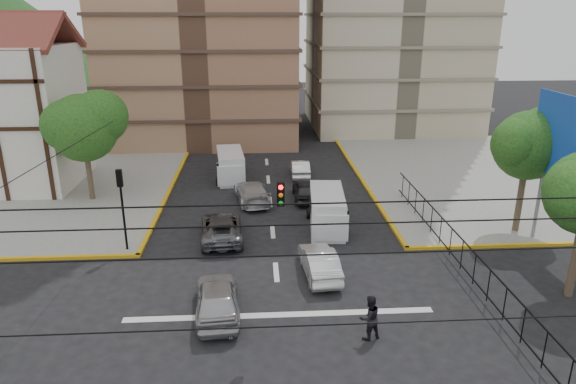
{
  "coord_description": "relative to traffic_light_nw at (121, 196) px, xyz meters",
  "views": [
    {
      "loc": [
        -0.82,
        -17.43,
        11.89
      ],
      "look_at": [
        0.61,
        5.4,
        4.0
      ],
      "focal_mm": 32.0,
      "sensor_mm": 36.0,
      "label": 1
    }
  ],
  "objects": [
    {
      "name": "park_fence",
      "position": [
        16.8,
        -3.3,
        -3.11
      ],
      "size": [
        0.1,
        22.5,
        1.66
      ],
      "primitive_type": null,
      "color": "black",
      "rests_on": "ground"
    },
    {
      "name": "traffic_light_nw",
      "position": [
        0.0,
        0.0,
        0.0
      ],
      "size": [
        0.28,
        0.22,
        4.4
      ],
      "color": "black",
      "rests_on": "ground"
    },
    {
      "name": "van_right_lane",
      "position": [
        11.01,
        2.36,
        -2.05
      ],
      "size": [
        2.28,
        4.97,
        2.18
      ],
      "rotation": [
        0.0,
        0.0,
        -0.08
      ],
      "color": "silver",
      "rests_on": "ground"
    },
    {
      "name": "car_grey_mid_left",
      "position": [
        4.91,
        1.38,
        -2.44
      ],
      "size": [
        2.62,
        5.02,
        1.35
      ],
      "primitive_type": "imported",
      "rotation": [
        0.0,
        0.0,
        3.22
      ],
      "color": "#595B60",
      "rests_on": "ground"
    },
    {
      "name": "traffic_light_hanging",
      "position": [
        7.8,
        -9.84,
        2.79
      ],
      "size": [
        18.0,
        9.12,
        0.92
      ],
      "color": "black",
      "rests_on": "ground"
    },
    {
      "name": "tree_park_c",
      "position": [
        21.89,
        1.21,
        2.22
      ],
      "size": [
        4.65,
        3.8,
        7.25
      ],
      "color": "#473828",
      "rests_on": "ground"
    },
    {
      "name": "car_white_rear_right",
      "position": [
        10.31,
        12.93,
        -2.47
      ],
      "size": [
        1.44,
        3.92,
        1.28
      ],
      "primitive_type": "imported",
      "rotation": [
        0.0,
        0.0,
        3.12
      ],
      "color": "white",
      "rests_on": "ground"
    },
    {
      "name": "billboard",
      "position": [
        22.25,
        -1.8,
        2.89
      ],
      "size": [
        0.36,
        6.2,
        8.1
      ],
      "color": "slate",
      "rests_on": "ground"
    },
    {
      "name": "car_silver_front_left",
      "position": [
        5.19,
        -6.33,
        -2.35
      ],
      "size": [
        2.19,
        4.63,
        1.53
      ],
      "primitive_type": "imported",
      "rotation": [
        0.0,
        0.0,
        3.23
      ],
      "color": "#AAAAAF",
      "rests_on": "ground"
    },
    {
      "name": "car_darkgrey_mid_right",
      "position": [
        10.23,
        7.53,
        -2.42
      ],
      "size": [
        1.66,
        4.08,
        1.38
      ],
      "primitive_type": "imported",
      "rotation": [
        0.0,
        0.0,
        3.13
      ],
      "color": "#29292C",
      "rests_on": "ground"
    },
    {
      "name": "tudor_building",
      "position": [
        -11.2,
        12.2,
        2.14
      ],
      "size": [
        10.8,
        8.05,
        12.23
      ],
      "color": "silver",
      "rests_on": "ground"
    },
    {
      "name": "car_white_front_right",
      "position": [
        9.87,
        -3.21,
        -2.43
      ],
      "size": [
        1.78,
        4.26,
        1.37
      ],
      "primitive_type": "imported",
      "rotation": [
        0.0,
        0.0,
        3.22
      ],
      "color": "silver",
      "rests_on": "ground"
    },
    {
      "name": "van_left_lane",
      "position": [
        4.94,
        12.31,
        -2.07
      ],
      "size": [
        2.34,
        4.95,
        2.15
      ],
      "rotation": [
        0.0,
        0.0,
        0.1
      ],
      "color": "silver",
      "rests_on": "ground"
    },
    {
      "name": "ground",
      "position": [
        7.8,
        -7.8,
        -3.11
      ],
      "size": [
        160.0,
        160.0,
        0.0
      ],
      "primitive_type": "plane",
      "color": "black",
      "rests_on": "ground"
    },
    {
      "name": "car_silver_rear_left",
      "position": [
        6.59,
        7.32,
        -2.41
      ],
      "size": [
        2.74,
        5.09,
        1.4
      ],
      "primitive_type": "imported",
      "rotation": [
        0.0,
        0.0,
        3.31
      ],
      "color": "silver",
      "rests_on": "ground"
    },
    {
      "name": "sidewalk_ne",
      "position": [
        27.8,
        12.2,
        -3.04
      ],
      "size": [
        26.0,
        26.0,
        0.15
      ],
      "primitive_type": "cube",
      "color": "gray",
      "rests_on": "ground"
    },
    {
      "name": "tree_tudor",
      "position": [
        -4.1,
        8.21,
        2.11
      ],
      "size": [
        5.39,
        4.4,
        7.43
      ],
      "color": "#473828",
      "rests_on": "ground"
    },
    {
      "name": "pedestrian_crosswalk",
      "position": [
        11.16,
        -8.44,
        -2.2
      ],
      "size": [
        1.07,
        0.96,
        1.83
      ],
      "primitive_type": "imported",
      "rotation": [
        0.0,
        0.0,
        3.49
      ],
      "color": "black",
      "rests_on": "ground"
    },
    {
      "name": "stop_line",
      "position": [
        7.8,
        -6.6,
        -3.11
      ],
      "size": [
        13.0,
        0.4,
        0.01
      ],
      "primitive_type": "cube",
      "color": "silver",
      "rests_on": "ground"
    }
  ]
}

